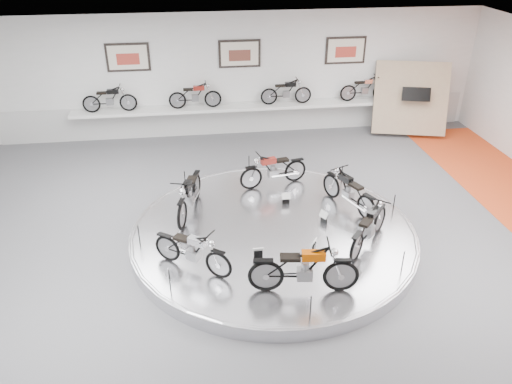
{
  "coord_description": "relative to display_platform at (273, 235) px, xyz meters",
  "views": [
    {
      "loc": [
        -1.69,
        -9.06,
        6.42
      ],
      "look_at": [
        -0.35,
        0.6,
        1.12
      ],
      "focal_mm": 35.0,
      "sensor_mm": 36.0,
      "label": 1
    }
  ],
  "objects": [
    {
      "name": "display_panel",
      "position": [
        5.6,
        5.8,
        1.1
      ],
      "size": [
        2.56,
        1.52,
        2.3
      ],
      "primitive_type": "cube",
      "rotation": [
        -0.35,
        0.0,
        -0.26
      ],
      "color": "tan",
      "rests_on": "floor"
    },
    {
      "name": "dado_band",
      "position": [
        0.0,
        6.68,
        0.4
      ],
      "size": [
        15.68,
        0.04,
        1.1
      ],
      "primitive_type": "cube",
      "color": "#BCBCBA",
      "rests_on": "floor"
    },
    {
      "name": "poster_left",
      "position": [
        -3.5,
        6.66,
        2.55
      ],
      "size": [
        1.35,
        0.06,
        0.88
      ],
      "primitive_type": "cube",
      "color": "beige",
      "rests_on": "wall_back"
    },
    {
      "name": "bike_f",
      "position": [
        1.89,
        -0.91,
        0.62
      ],
      "size": [
        1.48,
        1.58,
        0.94
      ],
      "primitive_type": null,
      "rotation": [
        0.0,
        0.0,
        7.14
      ],
      "color": "black",
      "rests_on": "display_platform"
    },
    {
      "name": "poster_center",
      "position": [
        0.0,
        6.66,
        2.55
      ],
      "size": [
        1.35,
        0.06,
        0.88
      ],
      "primitive_type": "cube",
      "color": "beige",
      "rests_on": "wall_back"
    },
    {
      "name": "bike_e",
      "position": [
        0.19,
        -2.18,
        0.67
      ],
      "size": [
        1.82,
        0.85,
        1.03
      ],
      "primitive_type": null,
      "rotation": [
        0.0,
        0.0,
        6.15
      ],
      "color": "#B14300",
      "rests_on": "display_platform"
    },
    {
      "name": "ceiling",
      "position": [
        0.0,
        -0.3,
        3.85
      ],
      "size": [
        16.0,
        16.0,
        0.0
      ],
      "primitive_type": "plane",
      "rotation": [
        3.14,
        0.0,
        0.0
      ],
      "color": "white",
      "rests_on": "wall_back"
    },
    {
      "name": "poster_right",
      "position": [
        3.5,
        6.66,
        2.55
      ],
      "size": [
        1.35,
        0.06,
        0.88
      ],
      "primitive_type": "cube",
      "color": "beige",
      "rests_on": "wall_back"
    },
    {
      "name": "bike_c",
      "position": [
        -1.84,
        0.98,
        0.65
      ],
      "size": [
        1.04,
        1.81,
        1.01
      ],
      "primitive_type": null,
      "rotation": [
        0.0,
        0.0,
        4.44
      ],
      "color": "black",
      "rests_on": "display_platform"
    },
    {
      "name": "bike_a",
      "position": [
        1.94,
        0.7,
        0.62
      ],
      "size": [
        1.16,
        1.68,
        0.94
      ],
      "primitive_type": null,
      "rotation": [
        0.0,
        0.0,
        1.99
      ],
      "color": "black",
      "rests_on": "display_platform"
    },
    {
      "name": "shelf",
      "position": [
        0.0,
        6.4,
        0.85
      ],
      "size": [
        11.0,
        0.55,
        0.1
      ],
      "primitive_type": "cube",
      "color": "silver",
      "rests_on": "wall_back"
    },
    {
      "name": "wall_back",
      "position": [
        0.0,
        6.7,
        1.85
      ],
      "size": [
        16.0,
        0.0,
        16.0
      ],
      "primitive_type": "plane",
      "rotation": [
        1.57,
        0.0,
        0.0
      ],
      "color": "silver",
      "rests_on": "floor"
    },
    {
      "name": "floor",
      "position": [
        0.0,
        -0.3,
        -0.15
      ],
      "size": [
        16.0,
        16.0,
        0.0
      ],
      "primitive_type": "plane",
      "color": "#555558",
      "rests_on": "ground"
    },
    {
      "name": "bike_d",
      "position": [
        -1.83,
        -1.22,
        0.6
      ],
      "size": [
        1.55,
        1.31,
        0.89
      ],
      "primitive_type": null,
      "rotation": [
        0.0,
        0.0,
        5.67
      ],
      "color": "silver",
      "rests_on": "display_platform"
    },
    {
      "name": "bike_b",
      "position": [
        0.36,
        2.11,
        0.61
      ],
      "size": [
        1.66,
        0.9,
        0.93
      ],
      "primitive_type": null,
      "rotation": [
        0.0,
        0.0,
        3.37
      ],
      "color": "maroon",
      "rests_on": "display_platform"
    },
    {
      "name": "display_platform",
      "position": [
        0.0,
        0.0,
        0.0
      ],
      "size": [
        6.4,
        6.4,
        0.3
      ],
      "primitive_type": "cylinder",
      "color": "silver",
      "rests_on": "floor"
    },
    {
      "name": "shelf_bike_b",
      "position": [
        -1.5,
        6.4,
        1.27
      ],
      "size": [
        1.22,
        0.43,
        0.73
      ],
      "primitive_type": null,
      "color": "maroon",
      "rests_on": "shelf"
    },
    {
      "name": "shelf_bike_c",
      "position": [
        1.5,
        6.4,
        1.27
      ],
      "size": [
        1.22,
        0.43,
        0.73
      ],
      "primitive_type": null,
      "color": "black",
      "rests_on": "shelf"
    },
    {
      "name": "shelf_bike_d",
      "position": [
        4.2,
        6.4,
        1.27
      ],
      "size": [
        1.22,
        0.43,
        0.73
      ],
      "primitive_type": null,
      "color": "silver",
      "rests_on": "shelf"
    },
    {
      "name": "platform_rim",
      "position": [
        0.0,
        0.0,
        0.12
      ],
      "size": [
        6.4,
        6.4,
        0.1
      ],
      "primitive_type": "torus",
      "color": "#B2B2BA",
      "rests_on": "display_platform"
    },
    {
      "name": "shelf_bike_a",
      "position": [
        -4.2,
        6.4,
        1.27
      ],
      "size": [
        1.22,
        0.43,
        0.73
      ],
      "primitive_type": null,
      "color": "black",
      "rests_on": "shelf"
    }
  ]
}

